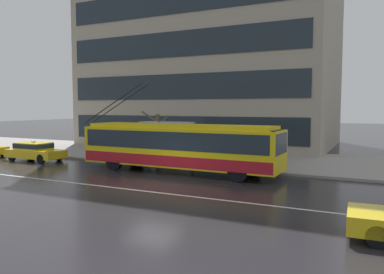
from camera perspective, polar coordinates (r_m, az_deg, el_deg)
The scene contains 10 objects.
ground_plane at distance 18.32m, azimuth -5.89°, elevation -7.24°, with size 160.00×160.00×0.00m, color #242226.
sidewalk_slab at distance 27.53m, azimuth 5.69°, elevation -3.14°, with size 80.00×10.00×0.14m, color gray.
lane_centre_line at distance 17.34m, azimuth -8.02°, elevation -7.92°, with size 72.00×0.14×0.01m, color silver.
trolleybus at distance 21.62m, azimuth -1.94°, elevation -1.34°, with size 12.55×2.79×5.08m.
taxi_queued_behind_bus at distance 28.58m, azimuth -22.51°, elevation -1.91°, with size 4.25×1.77×1.39m.
bus_shelter at distance 26.51m, azimuth -3.61°, elevation 0.84°, with size 3.68×1.57×2.56m.
pedestrian_at_shelter at distance 24.00m, azimuth 0.21°, elevation -0.24°, with size 1.39×1.39×2.01m.
pedestrian_approaching_curb at distance 23.61m, azimuth 6.03°, elevation -0.46°, with size 1.30×1.30×1.98m.
street_tree_bare at distance 27.41m, azimuth -5.20°, elevation 0.77°, with size 2.17×1.88×3.30m.
office_tower_corner_left at distance 40.10m, azimuth 3.18°, elevation 19.73°, with size 23.33×15.34×28.50m.
Camera 1 is at (9.56, -15.18, 3.72)m, focal length 35.58 mm.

